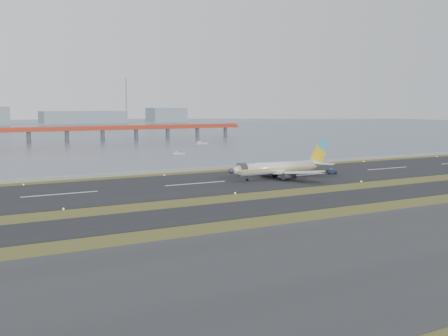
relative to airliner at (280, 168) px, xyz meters
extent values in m
plane|color=#384619|center=(-28.99, -27.19, -3.46)|extent=(1000.00, 1000.00, 0.00)
cube|color=#29292B|center=(-28.99, -82.19, -3.41)|extent=(1000.00, 50.00, 0.10)
cube|color=black|center=(-28.99, -39.19, -3.41)|extent=(1000.00, 18.00, 0.10)
cube|color=black|center=(-28.99, 2.81, -3.41)|extent=(1000.00, 45.00, 0.10)
cube|color=gray|center=(-28.99, 32.81, -2.96)|extent=(1000.00, 2.50, 1.00)
cube|color=#B4381E|center=(-8.99, 222.81, 4.04)|extent=(260.00, 5.00, 1.60)
cube|color=#B4381E|center=(-8.99, 222.81, 5.54)|extent=(260.00, 0.40, 1.40)
cylinder|color=#4C4C51|center=(-8.99, 222.81, -0.46)|extent=(2.80, 2.80, 7.00)
cylinder|color=#4C4C51|center=(87.01, 222.81, -0.46)|extent=(2.80, 2.80, 7.00)
cube|color=gray|center=(111.01, 592.81, 4.54)|extent=(110.00, 35.00, 16.00)
cube|color=gray|center=(231.01, 592.81, 6.54)|extent=(50.00, 35.00, 20.00)
cylinder|color=gray|center=(171.01, 592.81, 26.54)|extent=(1.80, 1.80, 60.00)
cylinder|color=silver|center=(-1.50, 0.00, 0.04)|extent=(28.00, 3.80, 3.80)
cone|color=silver|center=(-17.10, 0.00, 0.04)|extent=(3.20, 3.80, 3.80)
cone|color=silver|center=(14.70, 0.00, 0.34)|extent=(5.00, 3.80, 3.80)
cube|color=yellow|center=(-1.50, -1.92, 0.04)|extent=(31.00, 0.06, 0.45)
cube|color=yellow|center=(-1.50, 1.92, 0.04)|extent=(31.00, 0.06, 0.45)
cube|color=silver|center=(0.70, -8.50, -0.66)|extent=(11.31, 15.89, 1.66)
cube|color=silver|center=(0.70, 8.50, -0.66)|extent=(11.31, 15.89, 1.66)
cylinder|color=#39393E|center=(-1.00, -6.00, -1.86)|extent=(4.20, 2.10, 2.10)
cylinder|color=#39393E|center=(-1.00, 6.00, -1.86)|extent=(4.20, 2.10, 2.10)
cube|color=yellow|center=(15.50, 0.00, 3.24)|extent=(6.80, 0.35, 6.85)
cube|color=#48A4CE|center=(17.40, 0.00, 6.94)|extent=(4.85, 0.37, 4.90)
cube|color=silver|center=(15.00, -3.80, 0.84)|extent=(5.64, 6.80, 0.22)
cube|color=silver|center=(15.00, 3.80, 0.84)|extent=(5.64, 6.80, 0.22)
cylinder|color=black|center=(-12.50, 0.00, -3.01)|extent=(0.80, 0.28, 0.80)
cylinder|color=black|center=(0.00, -2.80, -2.91)|extent=(1.00, 0.38, 1.00)
cylinder|color=black|center=(0.00, 2.80, -2.91)|extent=(1.00, 0.38, 1.00)
cube|color=#141F37|center=(21.89, 0.43, -2.56)|extent=(3.64, 2.90, 1.20)
cube|color=#39393E|center=(21.52, 0.58, -1.76)|extent=(1.87, 1.93, 0.70)
cylinder|color=black|center=(20.56, 0.12, -3.11)|extent=(0.76, 0.55, 0.70)
cylinder|color=black|center=(21.19, 1.59, -3.11)|extent=(0.76, 0.55, 0.70)
cylinder|color=black|center=(22.59, -0.74, -3.11)|extent=(0.76, 0.55, 0.70)
cylinder|color=black|center=(23.21, 0.74, -3.11)|extent=(0.76, 0.55, 0.70)
cube|color=#BABABE|center=(10.83, 97.42, -3.11)|extent=(6.30, 2.66, 0.79)
cube|color=#BABABE|center=(9.53, 97.58, -2.41)|extent=(1.91, 1.60, 0.79)
cube|color=#BABABE|center=(54.01, 154.41, -3.02)|extent=(7.74, 2.92, 0.98)
cube|color=#BABABE|center=(52.39, 154.52, -2.16)|extent=(2.29, 1.89, 0.98)
camera|label=1|loc=(-105.43, -144.26, 19.72)|focal=45.00mm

